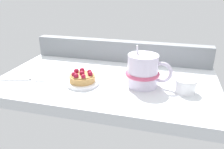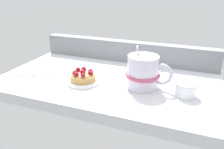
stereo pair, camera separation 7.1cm
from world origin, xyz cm
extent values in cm
cube|color=silver|center=(0.00, 0.00, -1.73)|extent=(72.05, 42.48, 3.47)
cube|color=gray|center=(0.00, 19.11, 4.11)|extent=(70.61, 4.26, 8.22)
cylinder|color=white|center=(-6.23, -6.59, 0.52)|extent=(10.36, 10.36, 1.05)
cylinder|color=white|center=(-6.23, -6.59, 0.26)|extent=(5.70, 5.70, 0.52)
cylinder|color=tan|center=(-6.23, -6.59, 2.04)|extent=(8.03, 8.03, 1.99)
cylinder|color=#A37942|center=(-6.23, -6.59, 3.19)|extent=(7.07, 7.07, 0.30)
sphere|color=maroon|center=(-6.23, -6.59, 3.74)|extent=(1.61, 1.61, 1.61)
sphere|color=maroon|center=(-3.52, -6.53, 3.77)|extent=(1.56, 1.56, 1.56)
sphere|color=maroon|center=(-4.47, -4.64, 3.69)|extent=(1.48, 1.48, 1.48)
sphere|color=maroon|center=(-7.25, -4.00, 3.70)|extent=(1.60, 1.60, 1.60)
sphere|color=maroon|center=(-8.65, -5.35, 3.81)|extent=(1.59, 1.59, 1.59)
sphere|color=maroon|center=(-8.35, -7.90, 3.71)|extent=(1.56, 1.56, 1.56)
sphere|color=maroon|center=(-7.16, -9.10, 3.78)|extent=(1.59, 1.59, 1.59)
sphere|color=maroon|center=(-4.79, -9.08, 3.80)|extent=(1.41, 1.41, 1.41)
cylinder|color=silver|center=(12.10, -2.66, 5.02)|extent=(9.35, 9.35, 10.04)
torus|color=#C64C70|center=(12.10, -2.66, 4.01)|extent=(10.60, 10.60, 1.20)
torus|color=silver|center=(17.76, -2.66, 5.02)|extent=(6.71, 1.09, 6.71)
cylinder|color=silver|center=(10.23, -1.95, 10.17)|extent=(0.81, 2.22, 5.43)
cube|color=silver|center=(-29.78, -9.80, 0.30)|extent=(12.01, 4.04, 0.60)
cube|color=silver|center=(-23.87, -8.12, 0.30)|extent=(1.31, 0.87, 0.60)
cube|color=silver|center=(-20.20, -8.21, 0.30)|extent=(3.43, 1.19, 0.60)
cube|color=silver|center=(-20.40, -7.51, 0.30)|extent=(3.43, 1.19, 0.60)
cube|color=silver|center=(-20.60, -6.80, 0.30)|extent=(3.43, 1.19, 0.60)
cube|color=silver|center=(-20.80, -6.10, 0.30)|extent=(3.43, 1.19, 0.60)
cylinder|color=white|center=(25.05, -3.91, 1.90)|extent=(5.82, 5.82, 3.80)
torus|color=silver|center=(25.05, -3.91, 3.80)|extent=(6.30, 6.30, 0.60)
camera|label=1|loc=(19.98, -67.81, 30.51)|focal=36.65mm
camera|label=2|loc=(26.70, -65.60, 30.51)|focal=36.65mm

